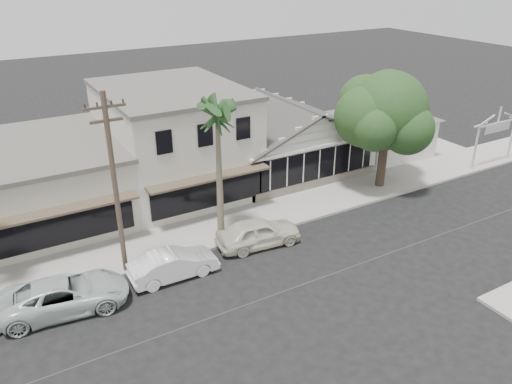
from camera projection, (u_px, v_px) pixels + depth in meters
ground at (338, 272)px, 24.48m from camera, size 140.00×140.00×0.00m
sidewalk_north at (136, 251)px, 26.10m from camera, size 90.00×3.50×0.15m
corner_shop at (286, 135)px, 35.40m from camera, size 10.40×8.60×5.10m
side_cottage at (380, 135)px, 38.83m from camera, size 6.00×6.00×3.00m
arch_sign at (498, 125)px, 35.63m from camera, size 4.12×0.12×3.95m
row_building_near at (174, 141)px, 32.31m from camera, size 8.00×10.00×6.50m
row_building_midnear at (29, 185)px, 28.72m from camera, size 10.00×10.00×4.20m
utility_pole at (115, 183)px, 22.43m from camera, size 1.80×0.24×9.00m
car_0 at (258, 232)px, 26.46m from camera, size 4.70×2.27×1.55m
car_1 at (174, 264)px, 23.82m from camera, size 4.27×1.53×1.40m
car_2 at (65, 295)px, 21.58m from camera, size 5.69×3.13×1.51m
shade_tree at (384, 112)px, 31.57m from camera, size 7.02×6.35×7.79m
palm_east at (217, 113)px, 24.63m from camera, size 3.16×3.16×8.23m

